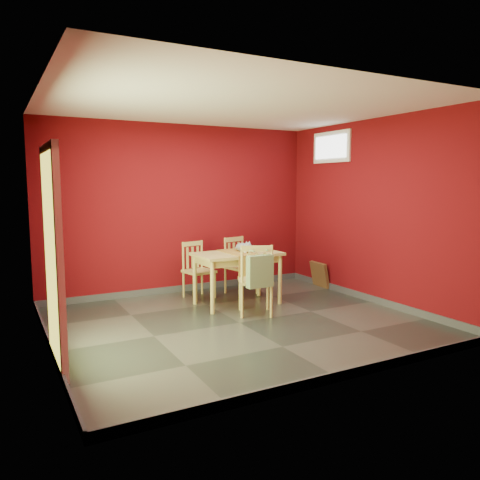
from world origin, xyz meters
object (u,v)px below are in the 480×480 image
cat (243,246)px  picture_frame (320,275)px  dining_table (237,259)px  chair_far_left (197,269)px  tote_bag (260,271)px  chair_far_right (239,265)px  chair_near (256,279)px

cat → picture_frame: (1.67, 0.32, -0.64)m
dining_table → chair_far_left: size_ratio=1.43×
tote_bag → picture_frame: bearing=32.0°
chair_far_left → cat: bearing=-53.6°
chair_far_left → chair_far_right: 0.71m
dining_table → picture_frame: size_ratio=2.85×
chair_far_left → chair_near: bearing=-76.6°
dining_table → chair_near: (-0.05, -0.61, -0.18)m
dining_table → chair_far_left: 0.78m
chair_far_right → picture_frame: bearing=-9.9°
chair_far_left → tote_bag: bearing=-80.7°
dining_table → tote_bag: (-0.11, -0.83, -0.03)m
chair_far_left → chair_near: 1.31m
chair_far_left → picture_frame: (2.13, -0.31, -0.23)m
tote_bag → cat: (0.22, 0.86, 0.22)m
dining_table → tote_bag: tote_bag is taller
cat → picture_frame: 1.81m
chair_far_right → tote_bag: tote_bag is taller
chair_near → chair_far_left: bearing=103.4°
chair_far_left → picture_frame: bearing=-8.3°
dining_table → cat: 0.22m
chair_far_left → chair_near: (0.30, -1.27, 0.05)m
cat → chair_near: bearing=-107.0°
chair_far_right → chair_near: 1.28m
dining_table → tote_bag: size_ratio=2.54×
dining_table → picture_frame: dining_table is taller
chair_far_left → chair_far_right: (0.70, -0.06, 0.02)m
chair_far_left → cat: cat is taller
chair_near → tote_bag: (-0.06, -0.21, 0.15)m
chair_near → tote_bag: size_ratio=1.98×
dining_table → cat: size_ratio=3.41×
dining_table → chair_far_left: bearing=118.1°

